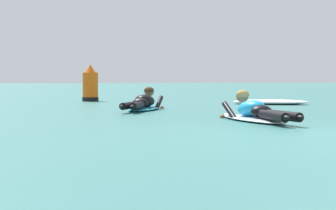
% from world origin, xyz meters
% --- Properties ---
extents(ground_plane, '(120.00, 120.00, 0.00)m').
position_xyz_m(ground_plane, '(0.00, 10.00, 0.00)').
color(ground_plane, '#387A75').
extents(surfer_near, '(0.76, 2.72, 0.55)m').
position_xyz_m(surfer_near, '(-0.21, 2.83, 0.14)').
color(surfer_near, silver).
rests_on(surfer_near, ground).
extents(surfer_far, '(1.27, 2.45, 0.55)m').
position_xyz_m(surfer_far, '(-1.53, 6.47, 0.14)').
color(surfer_far, '#2DB2D1').
rests_on(surfer_far, ground).
extents(whitewater_front, '(2.15, 1.62, 0.13)m').
position_xyz_m(whitewater_front, '(2.11, 8.89, 0.06)').
color(whitewater_front, white).
rests_on(whitewater_front, ground).
extents(channel_marker_buoy, '(0.47, 0.47, 1.07)m').
position_xyz_m(channel_marker_buoy, '(-2.36, 11.89, 0.43)').
color(channel_marker_buoy, '#EA5B0F').
rests_on(channel_marker_buoy, ground).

